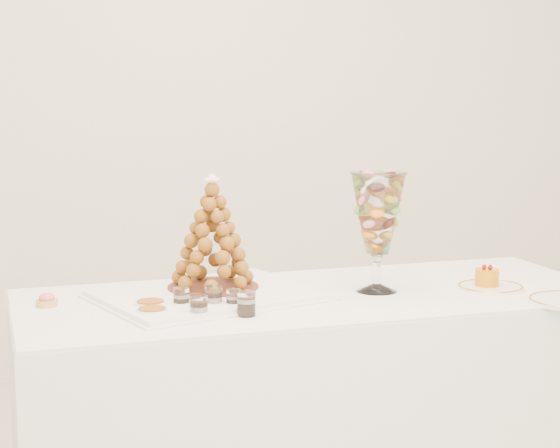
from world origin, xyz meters
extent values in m
cube|color=silver|center=(0.00, 2.00, 1.40)|extent=(4.50, 0.04, 2.80)
cube|color=white|center=(0.14, 0.36, 0.36)|extent=(1.96, 0.87, 0.72)
cube|color=white|center=(0.14, 0.36, 0.73)|extent=(1.95, 0.87, 0.01)
cube|color=white|center=(-0.21, 0.40, 0.74)|extent=(0.77, 0.67, 0.02)
cylinder|color=white|center=(0.34, 0.36, 0.74)|extent=(0.14, 0.14, 0.02)
cylinder|color=white|center=(0.34, 0.36, 0.80)|extent=(0.03, 0.03, 0.09)
sphere|color=white|center=(0.34, 0.36, 0.85)|extent=(0.04, 0.04, 0.04)
cylinder|color=white|center=(0.72, 0.30, 0.74)|extent=(0.22, 0.22, 0.01)
cylinder|color=tan|center=(-0.71, 0.42, 0.74)|extent=(0.07, 0.07, 0.02)
ellipsoid|color=#EA6460|center=(-0.71, 0.42, 0.76)|extent=(0.05, 0.05, 0.03)
cylinder|color=white|center=(-0.32, 0.28, 0.77)|extent=(0.05, 0.05, 0.07)
cylinder|color=white|center=(-0.22, 0.25, 0.77)|extent=(0.05, 0.05, 0.07)
cylinder|color=white|center=(-0.17, 0.23, 0.76)|extent=(0.05, 0.05, 0.06)
cylinder|color=white|center=(-0.29, 0.15, 0.77)|extent=(0.06, 0.06, 0.07)
cylinder|color=white|center=(-0.15, 0.15, 0.77)|extent=(0.07, 0.07, 0.07)
cylinder|color=white|center=(-0.41, 0.28, 0.75)|extent=(0.09, 0.09, 0.03)
cylinder|color=white|center=(-0.42, 0.19, 0.75)|extent=(0.09, 0.09, 0.03)
cylinder|color=maroon|center=(-0.19, 0.45, 0.76)|extent=(0.29, 0.29, 0.01)
cone|color=brown|center=(-0.19, 0.45, 0.94)|extent=(0.28, 0.28, 0.35)
sphere|color=white|center=(-0.19, 0.45, 1.10)|extent=(0.04, 0.04, 0.04)
cylinder|color=orange|center=(0.71, 0.31, 0.77)|extent=(0.08, 0.08, 0.06)
sphere|color=#800408|center=(0.72, 0.31, 0.80)|extent=(0.01, 0.01, 0.01)
sphere|color=#800408|center=(0.71, 0.32, 0.80)|extent=(0.01, 0.01, 0.01)
sphere|color=#800408|center=(0.70, 0.30, 0.80)|extent=(0.01, 0.01, 0.01)
sphere|color=#800408|center=(0.71, 0.29, 0.80)|extent=(0.01, 0.01, 0.01)
camera|label=1|loc=(-0.73, -2.47, 1.41)|focal=60.00mm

